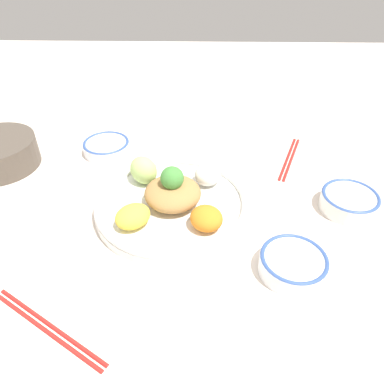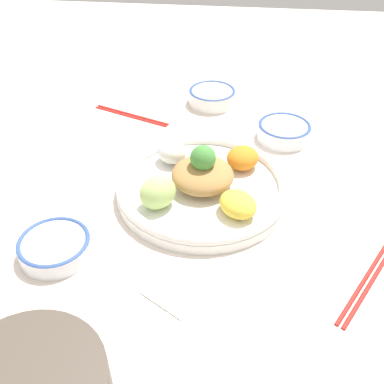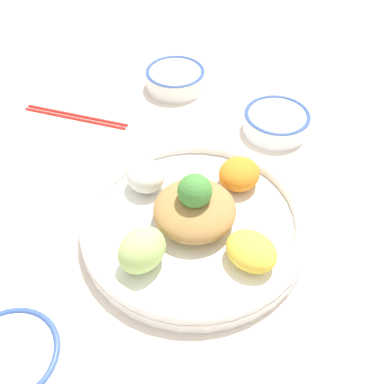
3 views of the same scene
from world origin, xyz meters
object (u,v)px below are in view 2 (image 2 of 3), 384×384
object	(u,v)px
sauce_bowl_dark	(212,96)
serving_spoon_main	(142,289)
salad_platter	(202,183)
chopsticks_pair_near	(371,275)
sauce_bowl_red	(284,131)
chopsticks_pair_far	(131,115)
serving_spoon_extra	(18,147)
rice_bowl_blue	(55,246)

from	to	relation	value
sauce_bowl_dark	serving_spoon_main	distance (m)	0.61
salad_platter	chopsticks_pair_near	size ratio (longest dim) A/B	1.54
sauce_bowl_red	chopsticks_pair_near	world-z (taller)	sauce_bowl_red
salad_platter	chopsticks_pair_far	size ratio (longest dim) A/B	1.65
salad_platter	serving_spoon_extra	xyz separation A→B (m)	(0.11, 0.42, -0.02)
chopsticks_pair_far	serving_spoon_extra	distance (m)	0.27
sauce_bowl_red	serving_spoon_extra	size ratio (longest dim) A/B	0.93
rice_bowl_blue	chopsticks_pair_far	bearing A→B (deg)	-2.64
sauce_bowl_red	serving_spoon_main	size ratio (longest dim) A/B	0.98
sauce_bowl_red	serving_spoon_extra	xyz separation A→B (m)	(-0.10, 0.58, -0.02)
sauce_bowl_dark	chopsticks_pair_near	distance (m)	0.62
serving_spoon_extra	serving_spoon_main	bearing A→B (deg)	-142.06
rice_bowl_blue	sauce_bowl_dark	xyz separation A→B (m)	(0.55, -0.21, 0.00)
chopsticks_pair_far	chopsticks_pair_near	bearing A→B (deg)	157.75
sauce_bowl_dark	serving_spoon_extra	xyz separation A→B (m)	(-0.25, 0.41, -0.02)
chopsticks_pair_far	salad_platter	bearing A→B (deg)	146.63
rice_bowl_blue	serving_spoon_extra	bearing A→B (deg)	33.10
rice_bowl_blue	serving_spoon_main	distance (m)	0.17
sauce_bowl_dark	rice_bowl_blue	bearing A→B (deg)	158.98
chopsticks_pair_near	serving_spoon_extra	distance (m)	0.75
salad_platter	serving_spoon_main	world-z (taller)	salad_platter
sauce_bowl_dark	sauce_bowl_red	bearing A→B (deg)	-130.85
rice_bowl_blue	chopsticks_pair_near	distance (m)	0.50
sauce_bowl_red	chopsticks_pair_near	xyz separation A→B (m)	(-0.39, -0.12, -0.02)
sauce_bowl_red	chopsticks_pair_near	size ratio (longest dim) A/B	0.55
sauce_bowl_dark	chopsticks_pair_near	bearing A→B (deg)	-151.70
chopsticks_pair_near	chopsticks_pair_far	distance (m)	0.66
chopsticks_pair_near	serving_spoon_extra	xyz separation A→B (m)	(0.29, 0.70, -0.00)
chopsticks_pair_far	sauce_bowl_red	bearing A→B (deg)	-168.75
salad_platter	rice_bowl_blue	world-z (taller)	salad_platter
sauce_bowl_red	chopsticks_pair_far	distance (m)	0.37
sauce_bowl_red	serving_spoon_extra	world-z (taller)	sauce_bowl_red
rice_bowl_blue	chopsticks_pair_far	distance (m)	0.47
salad_platter	chopsticks_pair_far	world-z (taller)	salad_platter
sauce_bowl_dark	chopsticks_pair_far	distance (m)	0.21
rice_bowl_blue	chopsticks_pair_near	size ratio (longest dim) A/B	0.56
sauce_bowl_dark	serving_spoon_main	xyz separation A→B (m)	(-0.61, 0.06, -0.02)
serving_spoon_main	sauce_bowl_red	bearing A→B (deg)	94.99
rice_bowl_blue	serving_spoon_main	bearing A→B (deg)	-110.75
serving_spoon_main	rice_bowl_blue	bearing A→B (deg)	-169.22
sauce_bowl_red	serving_spoon_extra	bearing A→B (deg)	100.24
salad_platter	chopsticks_pair_near	bearing A→B (deg)	-121.77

